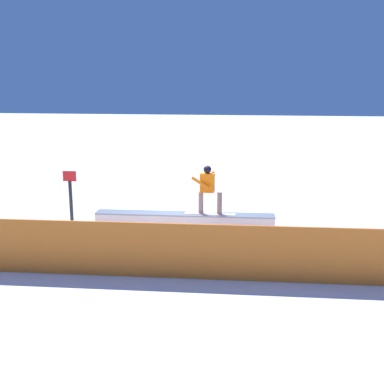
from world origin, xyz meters
TOP-DOWN VIEW (x-y plane):
  - ground_plane at (0.00, 0.00)m, footprint 120.00×120.00m
  - grind_box at (0.00, 0.00)m, footprint 5.17×0.77m
  - snowboarder at (-0.67, -0.04)m, footprint 1.46×0.42m
  - safety_fence at (0.00, 3.18)m, footprint 12.56×0.76m
  - trail_marker at (3.38, 0.06)m, footprint 0.40×0.10m

SIDE VIEW (x-z plane):
  - ground_plane at x=0.00m, z-range 0.00..0.00m
  - grind_box at x=0.00m, z-range -0.03..0.60m
  - safety_fence at x=0.00m, z-range 0.00..1.26m
  - trail_marker at x=3.38m, z-range 0.07..1.85m
  - snowboarder at x=-0.67m, z-range 0.69..2.09m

